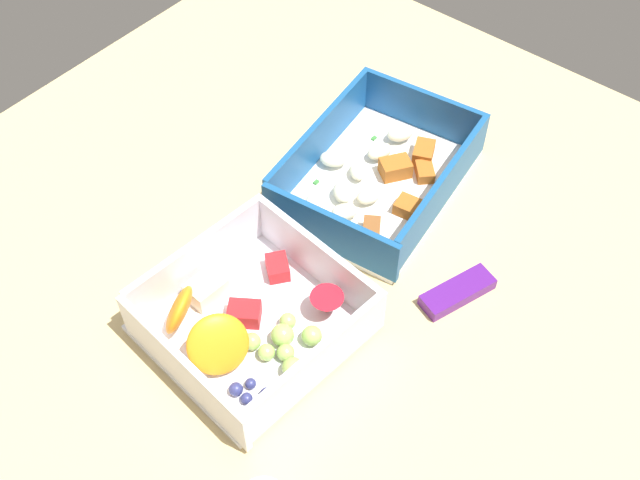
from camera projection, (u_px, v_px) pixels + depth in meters
table_surface at (318, 269)px, 72.41cm from camera, size 80.00×80.00×2.00cm
pasta_container at (377, 176)px, 76.36cm from camera, size 21.56×16.82×5.41cm
fruit_bowl at (251, 321)px, 65.34cm from camera, size 17.46×17.03×5.55cm
candy_bar at (457, 292)px, 68.82cm from camera, size 7.40×4.54×1.20cm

